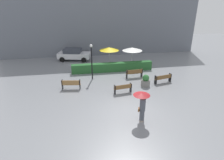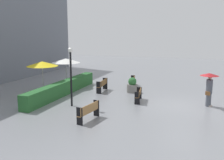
{
  "view_description": "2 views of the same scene",
  "coord_description": "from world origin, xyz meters",
  "px_view_note": "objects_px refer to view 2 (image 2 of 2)",
  "views": [
    {
      "loc": [
        -3.36,
        -11.98,
        7.55
      ],
      "look_at": [
        -0.81,
        2.65,
        1.35
      ],
      "focal_mm": 31.13,
      "sensor_mm": 36.0,
      "label": 1
    },
    {
      "loc": [
        -15.77,
        -0.87,
        4.47
      ],
      "look_at": [
        -0.9,
        4.27,
        1.53
      ],
      "focal_mm": 41.12,
      "sensor_mm": 36.0,
      "label": 2
    }
  ],
  "objects_px": {
    "bench_far_right": "(133,81)",
    "planter_pot": "(132,86)",
    "bench_mid_center": "(139,94)",
    "lamp_post": "(71,70)",
    "patio_umbrella_white": "(66,61)",
    "patio_umbrella_yellow": "(42,64)",
    "bench_back_row": "(103,84)",
    "pedestrian_with_umbrella": "(209,84)",
    "bench_far_left": "(89,111)"
  },
  "relations": [
    {
      "from": "bench_mid_center",
      "to": "bench_far_left",
      "type": "bearing_deg",
      "value": 160.53
    },
    {
      "from": "planter_pot",
      "to": "pedestrian_with_umbrella",
      "type": "bearing_deg",
      "value": -111.85
    },
    {
      "from": "bench_far_right",
      "to": "lamp_post",
      "type": "distance_m",
      "value": 7.24
    },
    {
      "from": "patio_umbrella_yellow",
      "to": "pedestrian_with_umbrella",
      "type": "bearing_deg",
      "value": -88.52
    },
    {
      "from": "bench_far_left",
      "to": "pedestrian_with_umbrella",
      "type": "relative_size",
      "value": 0.83
    },
    {
      "from": "bench_back_row",
      "to": "patio_umbrella_white",
      "type": "bearing_deg",
      "value": 79.17
    },
    {
      "from": "bench_far_right",
      "to": "patio_umbrella_yellow",
      "type": "relative_size",
      "value": 0.77
    },
    {
      "from": "bench_far_right",
      "to": "patio_umbrella_yellow",
      "type": "xyz_separation_m",
      "value": [
        -4.37,
        5.73,
        1.7
      ]
    },
    {
      "from": "bench_far_right",
      "to": "bench_far_left",
      "type": "relative_size",
      "value": 1.06
    },
    {
      "from": "bench_far_left",
      "to": "planter_pot",
      "type": "bearing_deg",
      "value": -4.25
    },
    {
      "from": "bench_far_left",
      "to": "planter_pot",
      "type": "distance_m",
      "value": 6.85
    },
    {
      "from": "bench_mid_center",
      "to": "lamp_post",
      "type": "xyz_separation_m",
      "value": [
        -2.36,
        3.65,
        1.73
      ]
    },
    {
      "from": "bench_far_right",
      "to": "lamp_post",
      "type": "relative_size",
      "value": 0.51
    },
    {
      "from": "bench_far_right",
      "to": "bench_back_row",
      "type": "height_order",
      "value": "bench_back_row"
    },
    {
      "from": "bench_far_left",
      "to": "patio_umbrella_white",
      "type": "xyz_separation_m",
      "value": [
        7.05,
        5.19,
        1.65
      ]
    },
    {
      "from": "bench_mid_center",
      "to": "lamp_post",
      "type": "bearing_deg",
      "value": 122.84
    },
    {
      "from": "lamp_post",
      "to": "pedestrian_with_umbrella",
      "type": "bearing_deg",
      "value": -71.69
    },
    {
      "from": "planter_pot",
      "to": "bench_mid_center",
      "type": "bearing_deg",
      "value": -156.15
    },
    {
      "from": "patio_umbrella_yellow",
      "to": "patio_umbrella_white",
      "type": "xyz_separation_m",
      "value": [
        2.66,
        -0.48,
        -0.02
      ]
    },
    {
      "from": "bench_far_right",
      "to": "planter_pot",
      "type": "bearing_deg",
      "value": -167.12
    },
    {
      "from": "bench_mid_center",
      "to": "patio_umbrella_white",
      "type": "xyz_separation_m",
      "value": [
        2.62,
        6.76,
        1.69
      ]
    },
    {
      "from": "bench_far_left",
      "to": "planter_pot",
      "type": "height_order",
      "value": "planter_pot"
    },
    {
      "from": "pedestrian_with_umbrella",
      "to": "patio_umbrella_white",
      "type": "bearing_deg",
      "value": 77.92
    },
    {
      "from": "pedestrian_with_umbrella",
      "to": "patio_umbrella_white",
      "type": "distance_m",
      "value": 11.3
    },
    {
      "from": "bench_mid_center",
      "to": "lamp_post",
      "type": "distance_m",
      "value": 4.68
    },
    {
      "from": "planter_pot",
      "to": "patio_umbrella_yellow",
      "type": "relative_size",
      "value": 0.48
    },
    {
      "from": "bench_back_row",
      "to": "bench_far_left",
      "type": "distance_m",
      "value": 6.62
    },
    {
      "from": "patio_umbrella_yellow",
      "to": "lamp_post",
      "type": "bearing_deg",
      "value": -122.98
    },
    {
      "from": "bench_back_row",
      "to": "bench_mid_center",
      "type": "relative_size",
      "value": 1.1
    },
    {
      "from": "pedestrian_with_umbrella",
      "to": "patio_umbrella_white",
      "type": "relative_size",
      "value": 0.88
    },
    {
      "from": "patio_umbrella_yellow",
      "to": "bench_back_row",
      "type": "bearing_deg",
      "value": -63.2
    },
    {
      "from": "lamp_post",
      "to": "bench_mid_center",
      "type": "bearing_deg",
      "value": -57.16
    },
    {
      "from": "pedestrian_with_umbrella",
      "to": "planter_pot",
      "type": "bearing_deg",
      "value": 68.15
    },
    {
      "from": "bench_far_right",
      "to": "patio_umbrella_white",
      "type": "xyz_separation_m",
      "value": [
        -1.72,
        5.26,
        1.68
      ]
    },
    {
      "from": "bench_far_left",
      "to": "patio_umbrella_white",
      "type": "bearing_deg",
      "value": 36.36
    },
    {
      "from": "patio_umbrella_yellow",
      "to": "patio_umbrella_white",
      "type": "relative_size",
      "value": 1.01
    },
    {
      "from": "bench_far_right",
      "to": "planter_pot",
      "type": "relative_size",
      "value": 1.6
    },
    {
      "from": "pedestrian_with_umbrella",
      "to": "patio_umbrella_yellow",
      "type": "relative_size",
      "value": 0.87
    },
    {
      "from": "bench_far_left",
      "to": "lamp_post",
      "type": "distance_m",
      "value": 3.39
    },
    {
      "from": "pedestrian_with_umbrella",
      "to": "bench_back_row",
      "type": "bearing_deg",
      "value": 77.35
    },
    {
      "from": "bench_back_row",
      "to": "patio_umbrella_white",
      "type": "height_order",
      "value": "patio_umbrella_white"
    },
    {
      "from": "pedestrian_with_umbrella",
      "to": "bench_far_right",
      "type": "bearing_deg",
      "value": 54.75
    },
    {
      "from": "planter_pot",
      "to": "patio_umbrella_white",
      "type": "bearing_deg",
      "value": 87.75
    },
    {
      "from": "bench_back_row",
      "to": "patio_umbrella_yellow",
      "type": "xyz_separation_m",
      "value": [
        -1.99,
        3.95,
        1.66
      ]
    },
    {
      "from": "lamp_post",
      "to": "planter_pot",
      "type": "bearing_deg",
      "value": -28.62
    },
    {
      "from": "lamp_post",
      "to": "patio_umbrella_yellow",
      "type": "distance_m",
      "value": 4.27
    },
    {
      "from": "bench_mid_center",
      "to": "patio_umbrella_yellow",
      "type": "relative_size",
      "value": 0.68
    },
    {
      "from": "bench_far_left",
      "to": "patio_umbrella_yellow",
      "type": "xyz_separation_m",
      "value": [
        4.4,
        5.67,
        1.68
      ]
    },
    {
      "from": "bench_mid_center",
      "to": "pedestrian_with_umbrella",
      "type": "height_order",
      "value": "pedestrian_with_umbrella"
    },
    {
      "from": "planter_pot",
      "to": "bench_back_row",
      "type": "bearing_deg",
      "value": 101.15
    }
  ]
}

